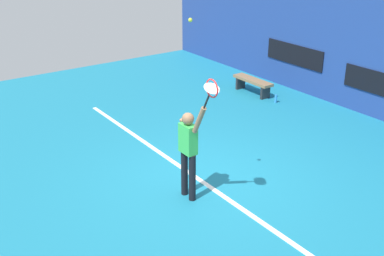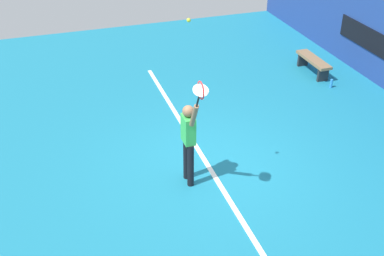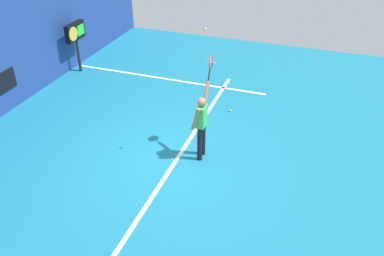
{
  "view_description": "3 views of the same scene",
  "coord_description": "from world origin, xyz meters",
  "px_view_note": "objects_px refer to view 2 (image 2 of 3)",
  "views": [
    {
      "loc": [
        6.68,
        -5.03,
        4.75
      ],
      "look_at": [
        0.22,
        -0.44,
        1.33
      ],
      "focal_mm": 44.78,
      "sensor_mm": 36.0,
      "label": 1
    },
    {
      "loc": [
        7.61,
        -2.95,
        5.87
      ],
      "look_at": [
        0.25,
        -0.5,
        1.16
      ],
      "focal_mm": 45.35,
      "sensor_mm": 36.0,
      "label": 2
    },
    {
      "loc": [
        -7.77,
        -3.25,
        6.2
      ],
      "look_at": [
        -0.03,
        -0.48,
        1.04
      ],
      "focal_mm": 38.45,
      "sensor_mm": 36.0,
      "label": 3
    }
  ],
  "objects_px": {
    "tennis_racket": "(200,92)",
    "court_bench": "(313,62)",
    "tennis_player": "(189,138)",
    "tennis_ball": "(189,20)",
    "water_bottle": "(331,83)"
  },
  "relations": [
    {
      "from": "tennis_player",
      "to": "tennis_racket",
      "type": "bearing_deg",
      "value": -0.38
    },
    {
      "from": "tennis_player",
      "to": "tennis_racket",
      "type": "height_order",
      "value": "tennis_racket"
    },
    {
      "from": "tennis_racket",
      "to": "court_bench",
      "type": "bearing_deg",
      "value": 131.39
    },
    {
      "from": "tennis_ball",
      "to": "water_bottle",
      "type": "relative_size",
      "value": 0.28
    },
    {
      "from": "court_bench",
      "to": "water_bottle",
      "type": "relative_size",
      "value": 5.83
    },
    {
      "from": "tennis_player",
      "to": "water_bottle",
      "type": "xyz_separation_m",
      "value": [
        -2.72,
        4.93,
        -0.89
      ]
    },
    {
      "from": "tennis_player",
      "to": "tennis_ball",
      "type": "distance_m",
      "value": 2.31
    },
    {
      "from": "tennis_ball",
      "to": "water_bottle",
      "type": "bearing_deg",
      "value": 119.6
    },
    {
      "from": "tennis_player",
      "to": "tennis_racket",
      "type": "distance_m",
      "value": 1.43
    },
    {
      "from": "tennis_racket",
      "to": "tennis_player",
      "type": "bearing_deg",
      "value": 179.62
    },
    {
      "from": "tennis_player",
      "to": "water_bottle",
      "type": "height_order",
      "value": "tennis_player"
    },
    {
      "from": "tennis_player",
      "to": "tennis_racket",
      "type": "relative_size",
      "value": 3.16
    },
    {
      "from": "tennis_racket",
      "to": "court_bench",
      "type": "relative_size",
      "value": 0.44
    },
    {
      "from": "water_bottle",
      "to": "court_bench",
      "type": "bearing_deg",
      "value": 180.0
    },
    {
      "from": "tennis_player",
      "to": "tennis_ball",
      "type": "xyz_separation_m",
      "value": [
        0.09,
        -0.02,
        2.3
      ]
    }
  ]
}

